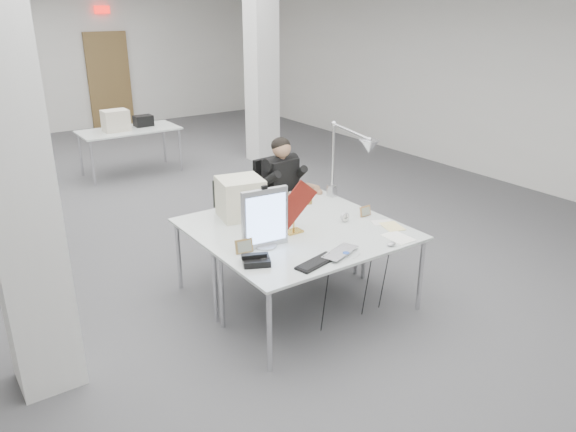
% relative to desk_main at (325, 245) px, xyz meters
% --- Properties ---
extents(room_shell, '(10.04, 14.04, 3.24)m').
position_rel_desk_main_xyz_m(room_shell, '(0.04, 2.63, 0.95)').
color(room_shell, '#48484A').
rests_on(room_shell, ground).
extents(desk_main, '(1.80, 0.90, 0.02)m').
position_rel_desk_main_xyz_m(desk_main, '(0.00, 0.00, 0.00)').
color(desk_main, silver).
rests_on(desk_main, room_shell).
extents(desk_second, '(1.80, 0.90, 0.02)m').
position_rel_desk_main_xyz_m(desk_second, '(0.00, 0.90, 0.00)').
color(desk_second, silver).
rests_on(desk_second, room_shell).
extents(bg_desk_a, '(1.60, 0.80, 0.02)m').
position_rel_desk_main_xyz_m(bg_desk_a, '(0.20, 5.50, 0.00)').
color(bg_desk_a, silver).
rests_on(bg_desk_a, room_shell).
extents(office_chair, '(0.51, 0.51, 0.95)m').
position_rel_desk_main_xyz_m(office_chair, '(0.56, 1.55, -0.27)').
color(office_chair, black).
rests_on(office_chair, room_shell).
extents(seated_person, '(0.55, 0.66, 0.92)m').
position_rel_desk_main_xyz_m(seated_person, '(0.56, 1.50, 0.16)').
color(seated_person, black).
rests_on(seated_person, office_chair).
extents(monitor, '(0.43, 0.09, 0.53)m').
position_rel_desk_main_xyz_m(monitor, '(-0.47, 0.25, 0.28)').
color(monitor, '#AAAAAF').
rests_on(monitor, desk_main).
extents(pennant, '(0.44, 0.15, 0.49)m').
position_rel_desk_main_xyz_m(pennant, '(-0.20, 0.21, 0.33)').
color(pennant, maroon).
rests_on(pennant, monitor).
extents(keyboard, '(0.43, 0.23, 0.02)m').
position_rel_desk_main_xyz_m(keyboard, '(-0.30, -0.28, 0.02)').
color(keyboard, black).
rests_on(keyboard, desk_main).
extents(laptop, '(0.44, 0.36, 0.03)m').
position_rel_desk_main_xyz_m(laptop, '(-0.02, -0.30, 0.03)').
color(laptop, silver).
rests_on(laptop, desk_main).
extents(mouse, '(0.11, 0.09, 0.04)m').
position_rel_desk_main_xyz_m(mouse, '(0.45, -0.37, 0.03)').
color(mouse, '#ADADB1').
rests_on(mouse, desk_main).
extents(bankers_lamp, '(0.30, 0.17, 0.32)m').
position_rel_desk_main_xyz_m(bankers_lamp, '(-0.08, 0.37, 0.17)').
color(bankers_lamp, '#C27F3C').
rests_on(bankers_lamp, desk_main).
extents(desk_phone, '(0.28, 0.27, 0.05)m').
position_rel_desk_main_xyz_m(desk_phone, '(-0.71, 0.00, 0.04)').
color(desk_phone, black).
rests_on(desk_phone, desk_main).
extents(picture_frame_left, '(0.16, 0.06, 0.12)m').
position_rel_desk_main_xyz_m(picture_frame_left, '(-0.68, 0.24, 0.07)').
color(picture_frame_left, '#A98349').
rests_on(picture_frame_left, desk_main).
extents(picture_frame_right, '(0.13, 0.03, 0.10)m').
position_rel_desk_main_xyz_m(picture_frame_right, '(0.74, 0.30, 0.06)').
color(picture_frame_right, tan).
rests_on(picture_frame_right, desk_main).
extents(desk_clock, '(0.09, 0.03, 0.09)m').
position_rel_desk_main_xyz_m(desk_clock, '(0.48, 0.30, 0.06)').
color(desk_clock, '#B6B7BB').
rests_on(desk_clock, desk_main).
extents(paper_stack_a, '(0.20, 0.28, 0.01)m').
position_rel_desk_main_xyz_m(paper_stack_a, '(0.62, -0.28, 0.02)').
color(paper_stack_a, white).
rests_on(paper_stack_a, desk_main).
extents(paper_stack_b, '(0.23, 0.27, 0.01)m').
position_rel_desk_main_xyz_m(paper_stack_b, '(0.76, -0.06, 0.02)').
color(paper_stack_b, '#F0DD8F').
rests_on(paper_stack_b, desk_main).
extents(paper_stack_c, '(0.24, 0.21, 0.01)m').
position_rel_desk_main_xyz_m(paper_stack_c, '(0.76, 0.07, 0.02)').
color(paper_stack_c, silver).
rests_on(paper_stack_c, desk_main).
extents(beige_monitor, '(0.48, 0.47, 0.39)m').
position_rel_desk_main_xyz_m(beige_monitor, '(-0.27, 1.00, 0.21)').
color(beige_monitor, beige).
rests_on(beige_monitor, desk_second).
extents(architect_lamp, '(0.50, 0.73, 0.89)m').
position_rel_desk_main_xyz_m(architect_lamp, '(0.85, 0.71, 0.46)').
color(architect_lamp, '#B2B2B7').
rests_on(architect_lamp, desk_second).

